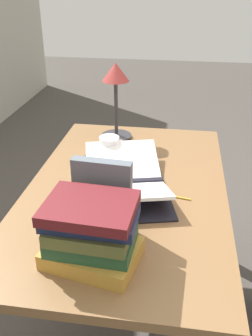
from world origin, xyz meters
TOP-DOWN VIEW (x-y plane):
  - ground_plane at (0.00, 0.00)m, footprint 12.00×12.00m
  - reading_desk at (0.00, 0.00)m, footprint 1.29×0.80m
  - open_book at (0.02, 0.01)m, footprint 0.61×0.45m
  - book_stack_tall at (-0.44, 0.04)m, footprint 0.24×0.30m
  - book_standing_upright at (-0.28, 0.04)m, footprint 0.05×0.19m
  - reading_lamp at (0.48, 0.13)m, footprint 0.16×0.16m
  - coffee_mug at (0.25, 0.12)m, footprint 0.10×0.11m
  - pencil at (-0.05, -0.18)m, footprint 0.04×0.16m

SIDE VIEW (x-z plane):
  - ground_plane at x=0.00m, z-range 0.00..0.00m
  - reading_desk at x=0.00m, z-range 0.28..1.03m
  - pencil at x=-0.05m, z-range 0.76..0.77m
  - open_book at x=0.02m, z-range 0.74..0.83m
  - coffee_mug at x=0.25m, z-range 0.76..0.86m
  - book_stack_tall at x=-0.44m, z-range 0.76..0.96m
  - book_standing_upright at x=-0.28m, z-range 0.76..1.02m
  - reading_lamp at x=0.48m, z-range 0.83..1.22m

